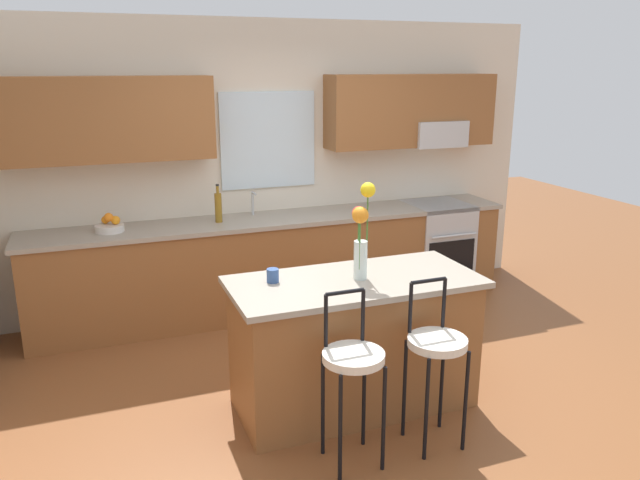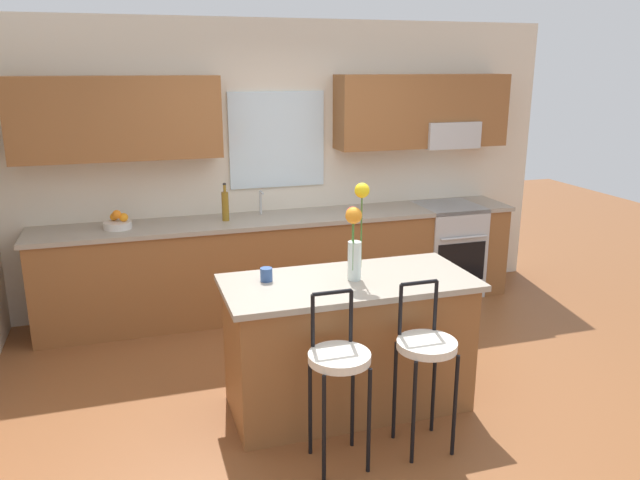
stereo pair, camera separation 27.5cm
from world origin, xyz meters
name	(u,v)px [view 1 (the left image)]	position (x,y,z in m)	size (l,w,h in m)	color
ground_plane	(350,391)	(0.00, 0.00, 0.00)	(14.00, 14.00, 0.00)	brown
back_wall_assembly	(272,150)	(0.03, 1.98, 1.51)	(5.60, 0.50, 2.70)	beige
counter_run	(279,263)	(0.00, 1.70, 0.47)	(4.56, 0.64, 0.92)	brown
sink_faucet	(253,201)	(-0.20, 1.84, 1.06)	(0.02, 0.13, 0.23)	#B7BABC
oven_range	(436,247)	(1.70, 1.68, 0.46)	(0.60, 0.64, 0.92)	#B7BABC
kitchen_island	(354,342)	(-0.05, -0.16, 0.46)	(1.67, 0.77, 0.92)	brown
bar_stool_near	(353,364)	(-0.32, -0.76, 0.64)	(0.36, 0.36, 1.04)	black
bar_stool_middle	(436,349)	(0.23, -0.76, 0.64)	(0.36, 0.36, 1.04)	black
flower_vase	(362,229)	(-0.01, -0.17, 1.26)	(0.17, 0.15, 0.64)	silver
mug_ceramic	(273,276)	(-0.57, -0.02, 0.97)	(0.08, 0.08, 0.09)	#33518C
fruit_bowl_oranges	(110,226)	(-1.50, 1.70, 0.97)	(0.24, 0.24, 0.16)	silver
bottle_olive_oil	(218,207)	(-0.56, 1.70, 1.06)	(0.06, 0.06, 0.35)	olive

